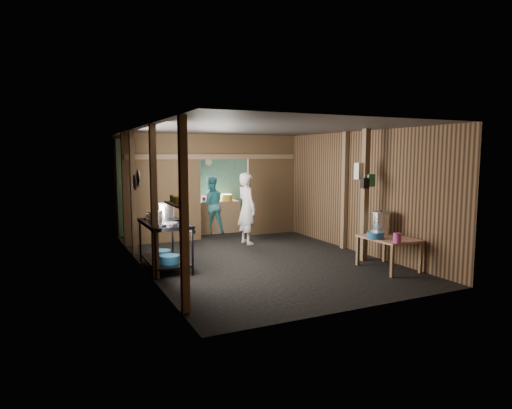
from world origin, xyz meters
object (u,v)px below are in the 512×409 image
prep_table (388,253)px  pink_bucket (397,238)px  gas_range (165,245)px  cook (247,208)px  stove_pot_large (167,211)px  yellow_tub (227,198)px  stock_pot (381,223)px

prep_table → pink_bucket: pink_bucket is taller
gas_range → cook: bearing=32.0°
stove_pot_large → yellow_tub: stove_pot_large is taller
stock_pot → cook: bearing=117.7°
gas_range → cook: size_ratio=0.88×
gas_range → stock_pot: 4.10m
gas_range → prep_table: gas_range is taller
gas_range → yellow_tub: size_ratio=4.65×
stove_pot_large → stock_pot: size_ratio=0.69×
gas_range → prep_table: (3.71, -1.79, -0.14)m
stove_pot_large → cook: cook is taller
gas_range → stock_pot: (3.82, -1.44, 0.36)m
gas_range → pink_bucket: (3.52, -2.21, 0.24)m
prep_table → stock_pot: (0.11, 0.35, 0.50)m
pink_bucket → yellow_tub: (-1.04, 5.40, 0.27)m
yellow_tub → cook: cook is taller
gas_range → stove_pot_large: stove_pot_large is taller
stove_pot_large → cook: bearing=24.1°
gas_range → pink_bucket: 4.16m
prep_table → stock_pot: stock_pot is taller
gas_range → pink_bucket: bearing=-32.2°
stock_pot → yellow_tub: yellow_tub is taller
cook → gas_range: bearing=117.8°
prep_table → pink_bucket: 0.59m
gas_range → cook: (2.31, 1.44, 0.40)m
stock_pot → pink_bucket: 0.84m
prep_table → stock_pot: size_ratio=2.21×
gas_range → cook: cook is taller
stock_pot → cook: 3.26m
stock_pot → stove_pot_large: bearing=152.1°
stove_pot_large → yellow_tub: 3.56m
stock_pot → yellow_tub: bearing=106.1°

